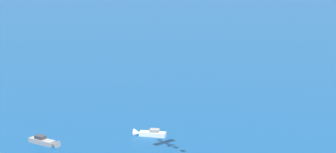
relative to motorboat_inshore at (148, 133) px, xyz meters
name	(u,v)px	position (x,y,z in m)	size (l,w,h in m)	color
motorboat_inshore	(148,133)	(0.00, 0.00, 0.00)	(8.70, 8.70, 2.84)	white
motorboat_ahead	(46,142)	(-29.09, 8.46, 0.04)	(6.52, 10.49, 2.99)	#9E9993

